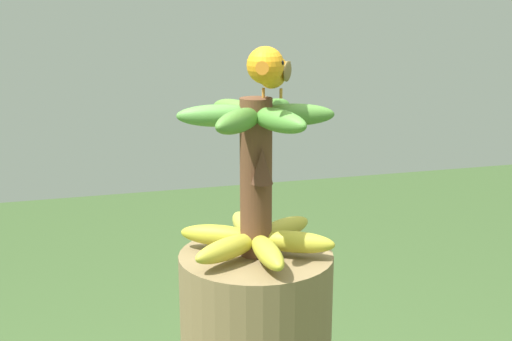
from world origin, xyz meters
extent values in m
cylinder|color=brown|center=(0.00, 0.00, 1.14)|extent=(0.05, 0.05, 0.27)
ellipsoid|color=gold|center=(0.03, 0.06, 1.03)|extent=(0.10, 0.14, 0.04)
ellipsoid|color=#ACA233|center=(-0.03, 0.06, 1.03)|extent=(0.10, 0.14, 0.04)
ellipsoid|color=#ABA83B|center=(-0.07, 0.00, 1.03)|extent=(0.14, 0.04, 0.04)
ellipsoid|color=gold|center=(-0.03, -0.06, 1.03)|extent=(0.10, 0.14, 0.04)
ellipsoid|color=gold|center=(0.03, -0.06, 1.03)|extent=(0.10, 0.14, 0.04)
ellipsoid|color=gold|center=(0.07, 0.00, 1.03)|extent=(0.14, 0.04, 0.04)
ellipsoid|color=#528531|center=(-0.06, -0.02, 1.25)|extent=(0.14, 0.08, 0.04)
ellipsoid|color=#518D3C|center=(-0.01, -0.06, 1.25)|extent=(0.06, 0.14, 0.04)
ellipsoid|color=#4B7D30|center=(0.05, -0.04, 1.25)|extent=(0.13, 0.12, 0.04)
ellipsoid|color=#4E8A35|center=(0.06, 0.02, 1.25)|extent=(0.14, 0.08, 0.04)
ellipsoid|color=#4C8233|center=(0.01, 0.06, 1.25)|extent=(0.06, 0.14, 0.04)
ellipsoid|color=#508E37|center=(-0.05, 0.04, 1.25)|extent=(0.13, 0.12, 0.04)
cone|color=#4C2D1E|center=(0.04, 0.00, 1.17)|extent=(0.04, 0.04, 0.06)
cylinder|color=#C68933|center=(0.00, 0.01, 1.29)|extent=(0.00, 0.01, 0.02)
cylinder|color=#C68933|center=(0.02, 0.04, 1.29)|extent=(0.00, 0.01, 0.02)
ellipsoid|color=orange|center=(0.01, 0.03, 1.32)|extent=(0.12, 0.09, 0.06)
ellipsoid|color=brown|center=(-0.01, 0.01, 1.32)|extent=(0.08, 0.04, 0.03)
ellipsoid|color=brown|center=(0.02, 0.05, 1.32)|extent=(0.08, 0.04, 0.03)
cube|color=brown|center=(-0.07, 0.06, 1.32)|extent=(0.07, 0.05, 0.01)
sphere|color=orange|center=(0.05, 0.00, 1.34)|extent=(0.06, 0.06, 0.06)
sphere|color=black|center=(0.07, 0.02, 1.34)|extent=(0.01, 0.01, 0.01)
cone|color=orange|center=(0.08, -0.01, 1.34)|extent=(0.03, 0.03, 0.02)
camera|label=1|loc=(1.03, -0.29, 1.42)|focal=46.15mm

